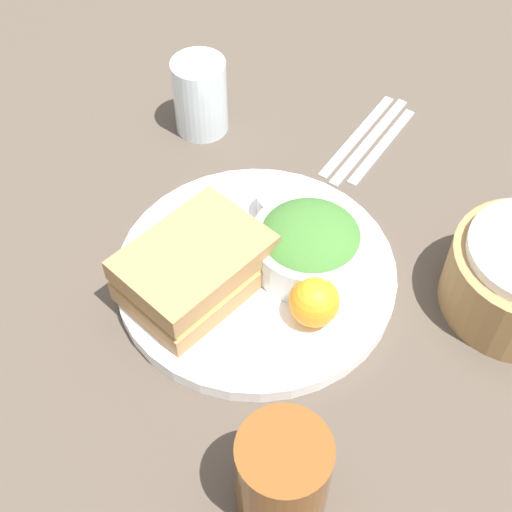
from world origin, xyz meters
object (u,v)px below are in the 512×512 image
at_px(drink_glass, 283,476).
at_px(knife, 370,140).
at_px(salad_bowl, 310,244).
at_px(fork, 358,135).
at_px(spoon, 382,145).
at_px(dressing_cup, 278,205).
at_px(sandwich, 195,268).
at_px(water_glass, 200,96).
at_px(plate, 256,272).

height_order(drink_glass, knife, drink_glass).
xyz_separation_m(salad_bowl, drink_glass, (0.21, 0.15, 0.01)).
bearing_deg(knife, fork, 90.00).
bearing_deg(spoon, drink_glass, -163.32).
height_order(salad_bowl, knife, salad_bowl).
distance_m(dressing_cup, drink_glass, 0.32).
bearing_deg(knife, sandwich, 173.05).
bearing_deg(dressing_cup, knife, -177.16).
bearing_deg(dressing_cup, spoon, 177.51).
distance_m(sandwich, water_glass, 0.27).
bearing_deg(drink_glass, fork, -149.68).
bearing_deg(sandwich, salad_bowl, 149.16).
distance_m(plate, drink_glass, 0.25).
bearing_deg(sandwich, knife, -177.36).
distance_m(knife, spoon, 0.02).
bearing_deg(fork, salad_bowl, -165.13).
xyz_separation_m(dressing_cup, knife, (-0.19, -0.01, -0.03)).
relative_size(drink_glass, water_glass, 1.07).
height_order(salad_bowl, dressing_cup, salad_bowl).
height_order(salad_bowl, fork, salad_bowl).
bearing_deg(fork, spoon, -90.00).
relative_size(dressing_cup, fork, 0.25).
xyz_separation_m(salad_bowl, dressing_cup, (-0.03, -0.07, -0.01)).
relative_size(plate, fork, 1.67).
distance_m(salad_bowl, knife, 0.23).
height_order(sandwich, knife, sandwich).
bearing_deg(knife, spoon, -90.00).
bearing_deg(salad_bowl, drink_glass, 35.60).
bearing_deg(drink_glass, plate, -131.53).
bearing_deg(water_glass, sandwich, 44.91).
relative_size(drink_glass, spoon, 0.66).
relative_size(plate, sandwich, 2.06).
height_order(salad_bowl, spoon, salad_bowl).
relative_size(salad_bowl, dressing_cup, 2.67).
xyz_separation_m(plate, salad_bowl, (-0.05, 0.03, 0.04)).
distance_m(knife, water_glass, 0.23).
distance_m(sandwich, knife, 0.33).
relative_size(sandwich, dressing_cup, 3.18).
xyz_separation_m(dressing_cup, spoon, (-0.19, 0.01, -0.03)).
distance_m(fork, water_glass, 0.21).
relative_size(salad_bowl, drink_glass, 1.16).
height_order(dressing_cup, fork, dressing_cup).
bearing_deg(sandwich, plate, 154.31).
bearing_deg(water_glass, salad_bowl, 71.37).
relative_size(dressing_cup, knife, 0.24).
relative_size(plate, dressing_cup, 6.56).
xyz_separation_m(sandwich, drink_glass, (0.10, 0.21, 0.01)).
relative_size(drink_glass, knife, 0.56).
height_order(plate, dressing_cup, dressing_cup).
height_order(plate, water_glass, water_glass).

